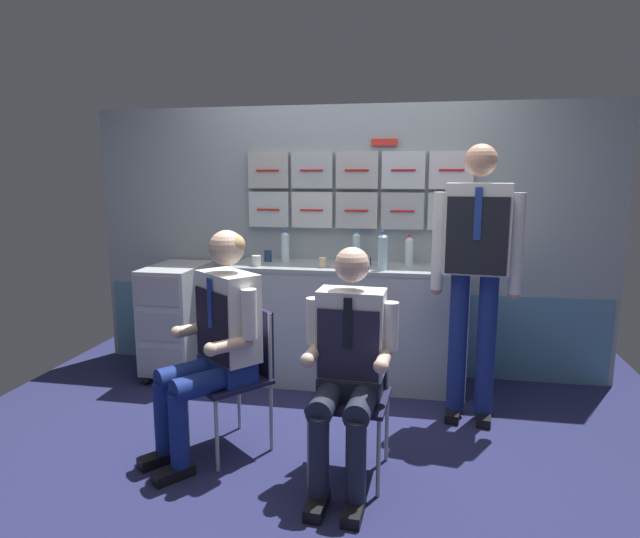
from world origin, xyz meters
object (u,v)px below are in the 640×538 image
(service_trolley, at_px, (177,316))
(sparkling_bottle_green, at_px, (356,248))
(crew_member_standing, at_px, (476,256))
(crew_member_right, at_px, (348,358))
(folding_chair_left, at_px, (241,362))
(folding_chair_right, at_px, (353,377))
(crew_member_left, at_px, (217,333))
(coffee_cup_spare, at_px, (367,261))

(service_trolley, xyz_separation_m, sparkling_bottle_green, (1.42, 0.20, 0.57))
(service_trolley, bearing_deg, crew_member_standing, -10.52)
(crew_member_right, bearing_deg, folding_chair_left, 157.44)
(service_trolley, relative_size, folding_chair_left, 1.07)
(folding_chair_left, height_order, folding_chair_right, same)
(folding_chair_right, bearing_deg, crew_member_left, -179.95)
(coffee_cup_spare, bearing_deg, folding_chair_right, -87.32)
(folding_chair_right, bearing_deg, crew_member_right, -92.97)
(crew_member_left, relative_size, crew_member_standing, 0.73)
(folding_chair_left, distance_m, crew_member_standing, 1.61)
(coffee_cup_spare, bearing_deg, crew_member_right, -87.95)
(folding_chair_left, bearing_deg, service_trolley, 130.89)
(folding_chair_left, relative_size, crew_member_right, 0.67)
(folding_chair_right, height_order, sparkling_bottle_green, sparkling_bottle_green)
(crew_member_left, xyz_separation_m, folding_chair_right, (0.78, 0.00, -0.21))
(crew_member_standing, bearing_deg, service_trolley, 169.48)
(folding_chair_left, height_order, sparkling_bottle_green, sparkling_bottle_green)
(crew_member_right, xyz_separation_m, coffee_cup_spare, (-0.05, 1.44, 0.27))
(sparkling_bottle_green, relative_size, coffee_cup_spare, 3.79)
(folding_chair_right, xyz_separation_m, coffee_cup_spare, (-0.06, 1.28, 0.44))
(crew_member_standing, bearing_deg, crew_member_right, -128.21)
(crew_member_right, relative_size, crew_member_standing, 0.69)
(folding_chair_left, distance_m, sparkling_bottle_green, 1.44)
(folding_chair_left, relative_size, crew_member_left, 0.64)
(crew_member_standing, distance_m, coffee_cup_spare, 0.94)
(crew_member_left, relative_size, crew_member_right, 1.05)
(folding_chair_left, xyz_separation_m, crew_member_right, (0.67, -0.28, 0.17))
(service_trolley, bearing_deg, sparkling_bottle_green, 7.96)
(service_trolley, distance_m, crew_member_left, 1.42)
(crew_member_left, bearing_deg, service_trolley, 124.56)
(crew_member_right, relative_size, coffee_cup_spare, 18.16)
(folding_chair_right, distance_m, coffee_cup_spare, 1.35)
(crew_member_right, height_order, sparkling_bottle_green, crew_member_right)
(service_trolley, distance_m, crew_member_right, 2.05)
(coffee_cup_spare, bearing_deg, folding_chair_left, -118.30)
(crew_member_right, bearing_deg, crew_member_standing, 51.79)
(service_trolley, distance_m, coffee_cup_spare, 1.59)
(crew_member_standing, bearing_deg, crew_member_left, -153.70)
(sparkling_bottle_green, bearing_deg, service_trolley, -172.04)
(crew_member_right, xyz_separation_m, sparkling_bottle_green, (-0.14, 1.51, 0.37))
(service_trolley, relative_size, coffee_cup_spare, 13.06)
(folding_chair_right, bearing_deg, crew_member_standing, 46.48)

